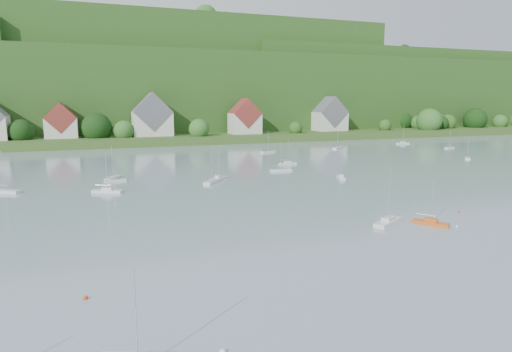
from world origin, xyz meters
The scene contains 12 objects.
far_shore_strip centered at (0.00, 200.00, 1.50)m, with size 600.00×60.00×3.00m, color #375921.
forested_ridge centered at (0.39, 268.57, 22.89)m, with size 620.00×181.22×69.89m.
village_building_1 centered at (-30.00, 189.00, 8.75)m, with size 12.00×9.36×14.00m.
village_building_2 centered at (5.00, 188.00, 10.27)m, with size 16.00×11.44×18.00m.
village_building_3 centered at (45.00, 186.00, 9.43)m, with size 13.00×10.40×15.50m.
village_building_4 centered at (90.00, 190.00, 9.59)m, with size 15.00×10.40×16.50m.
near_sailboat_3 centered at (22.06, 51.54, 0.44)m, with size 6.14×4.40×8.19m.
near_sailboat_5 centered at (27.65, 49.17, 0.40)m, with size 4.04×4.90×6.76m.
mooring_buoy_2 centered at (37.04, 53.41, 0.00)m, with size 0.39×0.39×0.39m, color #ED390A.
mooring_buoy_3 centered at (-18.80, 40.54, 0.00)m, with size 0.44×0.44×0.44m, color #ED390A.
mooring_buoy_4 centered at (30.43, 47.06, 0.00)m, with size 0.38×0.38×0.38m, color white.
far_sailboat_cluster centered at (1.36, 113.60, 0.37)m, with size 202.16×64.18×8.71m.
Camera 1 is at (-16.92, 0.22, 17.83)m, focal length 30.78 mm.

